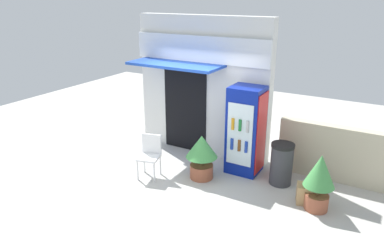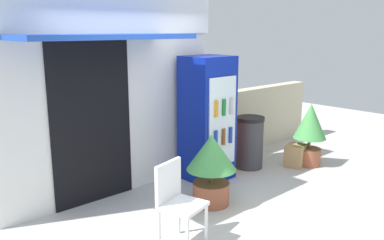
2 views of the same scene
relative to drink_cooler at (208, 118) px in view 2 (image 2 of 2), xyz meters
The scene contains 9 objects.
ground 1.78m from the drink_cooler, 135.84° to the right, with size 16.00×16.00×0.00m, color beige.
storefront_building 1.61m from the drink_cooler, 158.92° to the left, with size 3.29×1.15×3.21m.
drink_cooler is the anchor object (origin of this frame).
plastic_chair 2.06m from the drink_cooler, 144.06° to the right, with size 0.51×0.51×0.90m.
potted_plant_near_shop 1.05m from the drink_cooler, 131.82° to the right, with size 0.65×0.65×0.94m.
potted_plant_curbside 1.86m from the drink_cooler, 23.57° to the right, with size 0.54×0.54×1.06m.
trash_bin 0.99m from the drink_cooler, ahead, with size 0.46×0.46×0.86m.
stone_boundary_wall 2.07m from the drink_cooler, 16.40° to the left, with size 2.72×0.24×1.17m, color beige.
cardboard_box 1.77m from the drink_cooler, 22.41° to the right, with size 0.36×0.30×0.36m, color tan.
Camera 2 is at (-3.09, -3.16, 2.25)m, focal length 37.56 mm.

